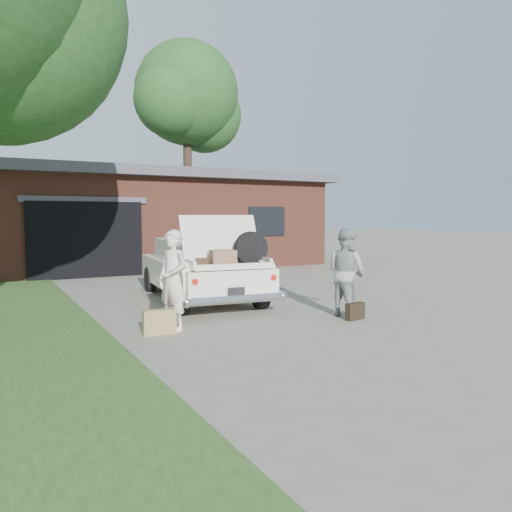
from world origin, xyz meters
TOP-DOWN VIEW (x-y plane):
  - ground at (0.00, 0.00)m, footprint 90.00×90.00m
  - house at (0.98, 11.47)m, footprint 12.80×7.80m
  - tree_right at (5.39, 17.51)m, footprint 6.02×5.24m
  - sedan at (-0.07, 2.94)m, footprint 2.24×4.71m
  - woman_left at (-1.55, 0.47)m, footprint 0.56×0.67m
  - woman_right at (1.54, 0.04)m, footprint 0.70×0.85m
  - suitcase_left at (-1.83, 0.31)m, footprint 0.51×0.20m
  - suitcase_right at (1.46, -0.30)m, footprint 0.39×0.17m

SIDE VIEW (x-z plane):
  - ground at x=0.00m, z-range 0.00..0.00m
  - suitcase_right at x=1.46m, z-range 0.00..0.29m
  - suitcase_left at x=-1.83m, z-range 0.00..0.38m
  - sedan at x=-0.07m, z-range -0.23..1.57m
  - woman_right at x=1.54m, z-range 0.00..1.58m
  - woman_left at x=-1.55m, z-range 0.00..1.58m
  - house at x=0.98m, z-range 0.02..3.32m
  - tree_right at x=5.39m, z-range 2.35..12.98m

